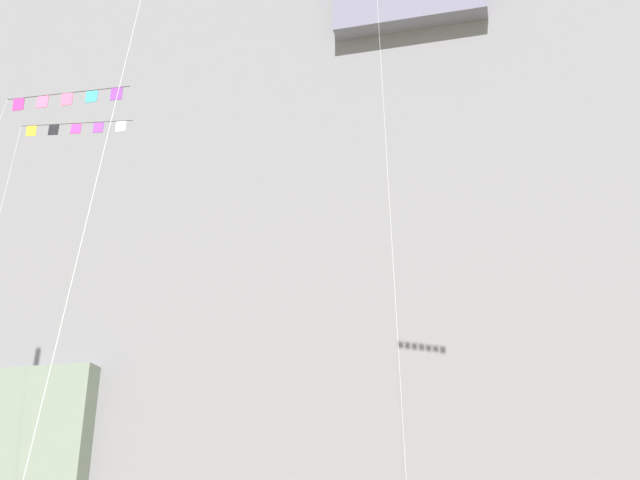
# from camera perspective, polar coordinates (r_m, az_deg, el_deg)

# --- Properties ---
(cliff_face) EXTENTS (180.00, 29.80, 76.35)m
(cliff_face) POSITION_cam_1_polar(r_m,az_deg,el_deg) (69.15, 8.14, 8.99)
(cliff_face) COLOR gray
(cliff_face) RESTS_ON ground
(kite_banner_high_left) EXTENTS (2.99, 5.11, 28.64)m
(kite_banner_high_left) POSITION_cam_1_polar(r_m,az_deg,el_deg) (36.74, 6.15, 16.04)
(kite_banner_high_left) COLOR black
(kite_banner_high_left) RESTS_ON ground
(kite_banner_near_cliff) EXTENTS (5.38, 3.55, 17.73)m
(kite_banner_near_cliff) POSITION_cam_1_polar(r_m,az_deg,el_deg) (29.08, -19.01, 8.30)
(kite_banner_near_cliff) COLOR black
(kite_banner_near_cliff) RESTS_ON ground
(kite_banner_mid_left) EXTENTS (4.75, 4.30, 18.99)m
(kite_banner_mid_left) POSITION_cam_1_polar(r_m,az_deg,el_deg) (33.27, -18.20, 6.33)
(kite_banner_mid_left) COLOR black
(kite_banner_mid_left) RESTS_ON ground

